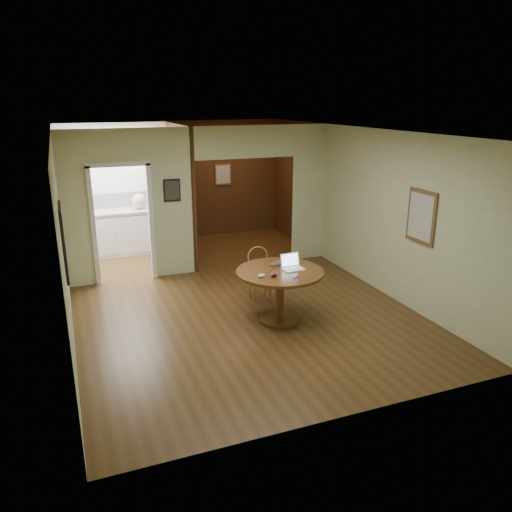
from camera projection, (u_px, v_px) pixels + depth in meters
name	position (u px, v px, depth m)	size (l,w,h in m)	color
floor	(253.00, 322.00, 7.41)	(5.00, 5.00, 0.00)	#482F14
room_shell	(173.00, 201.00, 9.60)	(5.20, 7.50, 5.00)	white
dining_table	(280.00, 284.00, 7.26)	(1.27, 1.27, 0.80)	brown
chair	(259.00, 271.00, 8.07)	(0.41, 0.41, 0.90)	#AF693E
open_laptop	(292.00, 264.00, 7.28)	(0.32, 0.28, 0.21)	white
closed_laptop	(279.00, 264.00, 7.44)	(0.29, 0.19, 0.02)	silver
mouse	(261.00, 276.00, 6.92)	(0.12, 0.07, 0.05)	white
wine_glass	(274.00, 273.00, 6.92)	(0.10, 0.10, 0.11)	white
pen	(296.00, 277.00, 6.91)	(0.01, 0.01, 0.15)	#0D0D5C
kitchen_cabinet	(122.00, 232.00, 10.52)	(2.06, 0.60, 0.94)	white
grocery_bag	(139.00, 202.00, 10.47)	(0.32, 0.27, 0.32)	beige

